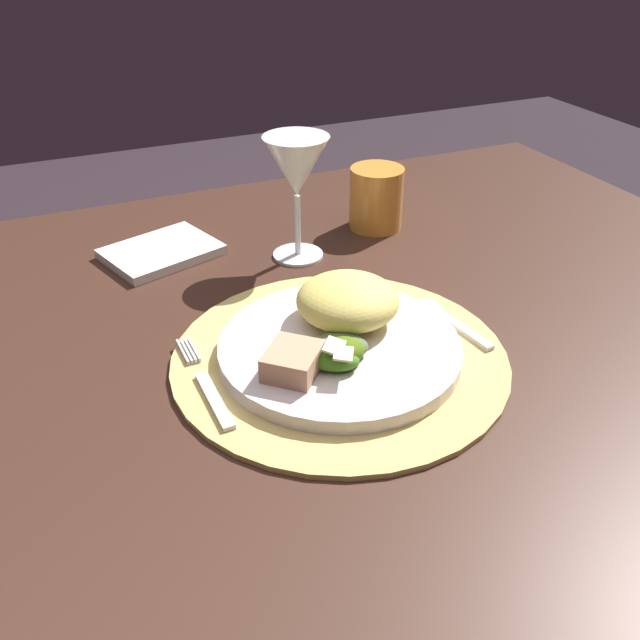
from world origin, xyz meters
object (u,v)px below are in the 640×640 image
Objects in this scene: wine_glass at (296,170)px; amber_tumbler at (376,198)px; dinner_plate at (340,349)px; spoon at (443,315)px; dining_table at (299,436)px; napkin at (162,252)px; fork at (206,385)px.

wine_glass is 0.16m from amber_tumbler.
wine_glass reaches higher than dinner_plate.
spoon is 0.74× the size of wine_glass.
dining_table is 0.35m from amber_tumbler.
dinner_plate is 0.33m from napkin.
fork is 0.31m from napkin.
spoon and napkin have the same top height.
wine_glass is (0.07, 0.16, 0.28)m from dining_table.
dinner_plate is 0.14m from fork.
napkin is at bearing 85.21° from fork.
dining_table is 5.16× the size of dinner_plate.
fork is 0.43m from amber_tumbler.
amber_tumbler reaches higher than spoon.
dining_table is 7.97× the size of wine_glass.
dining_table is at bearing -66.95° from napkin.
fork reaches higher than dining_table.
spoon is (0.15, -0.06, 0.17)m from dining_table.
dinner_plate is at bearing -1.33° from fork.
dinner_plate reaches higher than fork.
spoon is 1.36× the size of amber_tumbler.
dinner_plate reaches higher than spoon.
dining_table is at bearing -112.65° from wine_glass.
amber_tumbler is (0.20, 0.20, 0.21)m from dining_table.
fork is at bearing -129.22° from wine_glass.
dinner_plate reaches higher than napkin.
amber_tumbler reaches higher than fork.
spoon is at bearing 8.41° from dinner_plate.
dinner_plate is 2.10× the size of spoon.
dinner_plate is 0.26m from wine_glass.
dinner_plate is 2.85× the size of amber_tumbler.
fork is at bearing -176.48° from spoon.
dining_table is at bearing 31.07° from fork.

